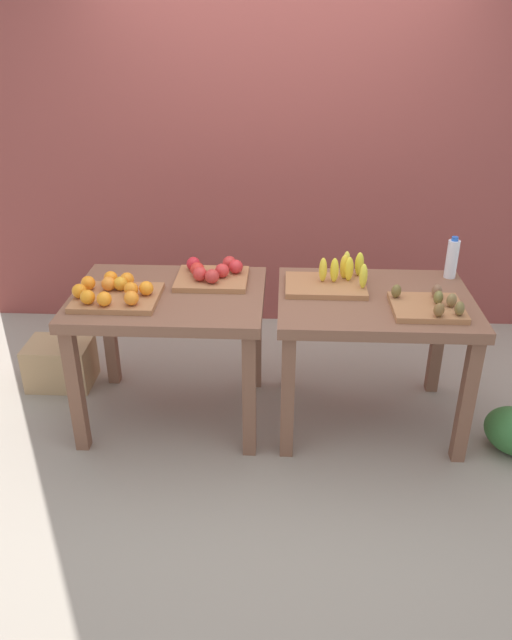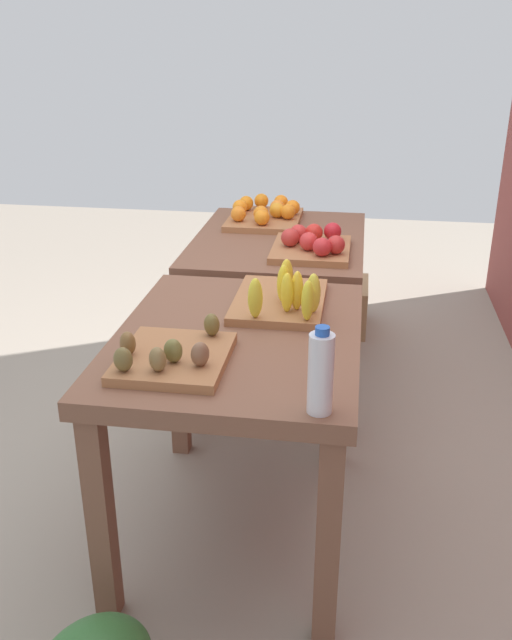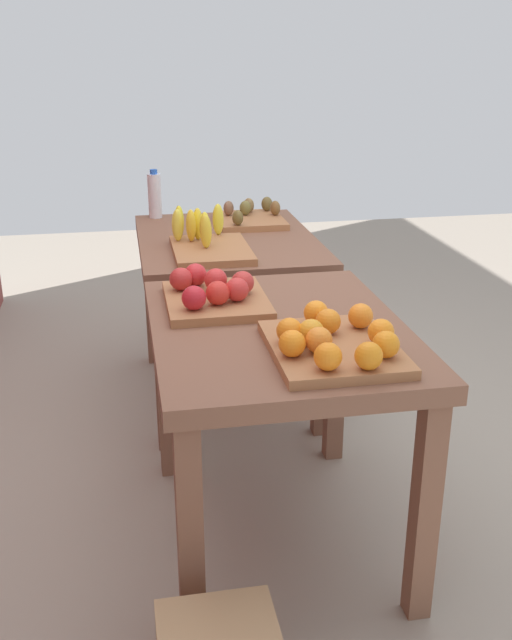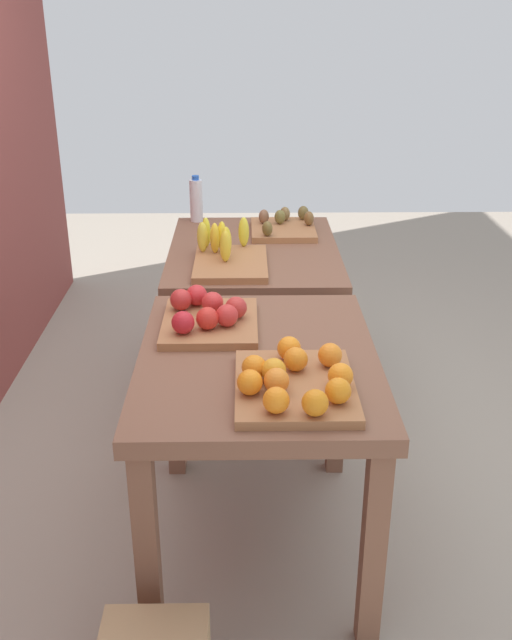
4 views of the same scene
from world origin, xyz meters
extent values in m
plane|color=gray|center=(0.00, 0.00, 0.00)|extent=(8.00, 8.00, 0.00)
cube|color=brown|center=(-0.56, 0.00, 0.76)|extent=(1.04, 0.80, 0.06)
cube|color=brown|center=(-1.02, -0.34, 0.37)|extent=(0.07, 0.07, 0.73)
cube|color=brown|center=(-0.10, -0.34, 0.37)|extent=(0.07, 0.07, 0.73)
cube|color=brown|center=(-1.02, 0.34, 0.37)|extent=(0.07, 0.07, 0.73)
cube|color=brown|center=(-0.10, 0.34, 0.37)|extent=(0.07, 0.07, 0.73)
cube|color=brown|center=(0.56, 0.00, 0.76)|extent=(1.04, 0.80, 0.06)
cube|color=brown|center=(0.10, -0.34, 0.37)|extent=(0.07, 0.07, 0.73)
cube|color=brown|center=(1.02, -0.34, 0.37)|extent=(0.07, 0.07, 0.73)
cube|color=brown|center=(0.10, 0.34, 0.37)|extent=(0.07, 0.07, 0.73)
cube|color=brown|center=(1.02, 0.34, 0.37)|extent=(0.07, 0.07, 0.73)
cube|color=#A36A41|center=(-0.81, -0.11, 0.81)|extent=(0.44, 0.36, 0.03)
sphere|color=orange|center=(-0.93, -0.22, 0.86)|extent=(0.08, 0.08, 0.08)
sphere|color=orange|center=(-0.73, -0.11, 0.86)|extent=(0.11, 0.11, 0.08)
sphere|color=orange|center=(-0.98, -0.04, 0.86)|extent=(0.10, 0.10, 0.08)
sphere|color=orange|center=(-0.88, 0.03, 0.86)|extent=(0.08, 0.08, 0.08)
sphere|color=orange|center=(-0.80, -0.04, 0.86)|extent=(0.10, 0.10, 0.08)
sphere|color=orange|center=(-0.87, -0.05, 0.86)|extent=(0.08, 0.08, 0.08)
sphere|color=orange|center=(-0.84, -0.24, 0.86)|extent=(0.11, 0.11, 0.08)
sphere|color=orange|center=(-0.65, -0.10, 0.86)|extent=(0.10, 0.10, 0.08)
sphere|color=orange|center=(-0.70, -0.22, 0.86)|extent=(0.10, 0.10, 0.08)
sphere|color=orange|center=(-0.99, -0.15, 0.86)|extent=(0.10, 0.10, 0.08)
sphere|color=orange|center=(-0.78, 0.02, 0.86)|extent=(0.08, 0.08, 0.08)
cube|color=#A36A41|center=(-0.34, 0.17, 0.81)|extent=(0.40, 0.34, 0.03)
sphere|color=red|center=(-0.25, 0.28, 0.86)|extent=(0.10, 0.10, 0.08)
sphere|color=red|center=(-0.45, 0.26, 0.86)|extent=(0.11, 0.11, 0.08)
sphere|color=red|center=(-0.21, 0.22, 0.86)|extent=(0.11, 0.11, 0.08)
sphere|color=red|center=(-0.42, 0.17, 0.86)|extent=(0.10, 0.10, 0.08)
sphere|color=red|center=(-0.40, 0.11, 0.86)|extent=(0.11, 0.11, 0.08)
sphere|color=red|center=(-0.28, 0.16, 0.86)|extent=(0.11, 0.11, 0.08)
sphere|color=#BE312D|center=(-0.33, 0.08, 0.86)|extent=(0.09, 0.09, 0.08)
cube|color=#A36A41|center=(0.30, 0.11, 0.81)|extent=(0.44, 0.32, 0.03)
ellipsoid|color=yellow|center=(0.42, 0.15, 0.89)|extent=(0.06, 0.06, 0.14)
ellipsoid|color=yellow|center=(0.34, 0.12, 0.89)|extent=(0.07, 0.07, 0.14)
ellipsoid|color=yellow|center=(0.40, 0.18, 0.89)|extent=(0.06, 0.05, 0.14)
ellipsoid|color=yellow|center=(0.28, 0.13, 0.89)|extent=(0.06, 0.06, 0.14)
ellipsoid|color=yellow|center=(0.49, 0.22, 0.89)|extent=(0.05, 0.04, 0.14)
ellipsoid|color=yellow|center=(0.49, 0.05, 0.89)|extent=(0.05, 0.06, 0.14)
ellipsoid|color=yellow|center=(0.42, 0.23, 0.89)|extent=(0.05, 0.06, 0.14)
cube|color=#A36A41|center=(0.80, -0.15, 0.81)|extent=(0.36, 0.32, 0.03)
ellipsoid|color=brown|center=(0.92, -0.17, 0.86)|extent=(0.07, 0.07, 0.07)
ellipsoid|color=brown|center=(0.93, -0.26, 0.86)|extent=(0.06, 0.06, 0.07)
ellipsoid|color=brown|center=(0.83, -0.28, 0.86)|extent=(0.07, 0.07, 0.07)
ellipsoid|color=brown|center=(0.85, -0.14, 0.86)|extent=(0.06, 0.06, 0.07)
ellipsoid|color=brown|center=(0.86, -0.05, 0.86)|extent=(0.07, 0.07, 0.07)
ellipsoid|color=brown|center=(0.65, -0.07, 0.86)|extent=(0.07, 0.07, 0.07)
cylinder|color=silver|center=(1.02, 0.30, 0.90)|extent=(0.07, 0.07, 0.22)
cylinder|color=blue|center=(1.02, 0.30, 1.03)|extent=(0.04, 0.04, 0.02)
ellipsoid|color=#2A6234|center=(1.65, -0.29, 0.14)|extent=(0.38, 0.41, 0.28)
ellipsoid|color=#346E33|center=(1.34, -0.26, 0.13)|extent=(0.43, 0.41, 0.26)
camera|label=1|loc=(0.06, -3.01, 2.16)|focal=34.35mm
camera|label=2|loc=(2.59, 0.37, 1.73)|focal=38.64mm
camera|label=3|loc=(-2.68, 0.46, 1.64)|focal=41.08mm
camera|label=4|loc=(-2.72, 0.04, 1.88)|focal=40.64mm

